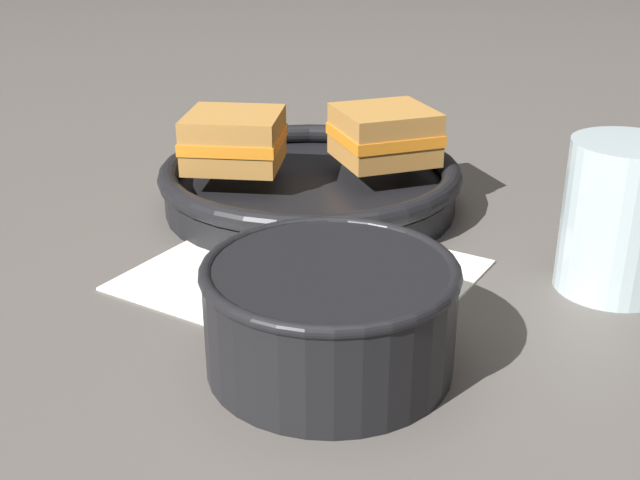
% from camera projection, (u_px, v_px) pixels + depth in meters
% --- Properties ---
extents(ground_plane, '(4.00, 4.00, 0.00)m').
position_uv_depth(ground_plane, '(313.00, 285.00, 0.58)').
color(ground_plane, '#56514C').
extents(napkin, '(0.23, 0.20, 0.00)m').
position_uv_depth(napkin, '(303.00, 274.00, 0.59)').
color(napkin, white).
rests_on(napkin, ground_plane).
extents(soup_bowl, '(0.15, 0.15, 0.07)m').
position_uv_depth(soup_bowl, '(330.00, 309.00, 0.47)').
color(soup_bowl, black).
rests_on(soup_bowl, ground_plane).
extents(spoon, '(0.15, 0.06, 0.01)m').
position_uv_depth(spoon, '(315.00, 276.00, 0.57)').
color(spoon, '#9E9EA3').
rests_on(spoon, napkin).
extents(skillet, '(0.27, 0.38, 0.04)m').
position_uv_depth(skillet, '(311.00, 183.00, 0.72)').
color(skillet, black).
rests_on(skillet, ground_plane).
extents(sandwich_near_left, '(0.11, 0.11, 0.05)m').
position_uv_depth(sandwich_near_left, '(234.00, 140.00, 0.69)').
color(sandwich_near_left, '#B27A38').
rests_on(sandwich_near_left, skillet).
extents(sandwich_near_right, '(0.11, 0.11, 0.05)m').
position_uv_depth(sandwich_near_right, '(384.00, 135.00, 0.70)').
color(sandwich_near_right, '#B27A38').
rests_on(sandwich_near_right, skillet).
extents(drinking_glass, '(0.08, 0.08, 0.11)m').
position_uv_depth(drinking_glass, '(619.00, 217.00, 0.55)').
color(drinking_glass, silver).
rests_on(drinking_glass, ground_plane).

